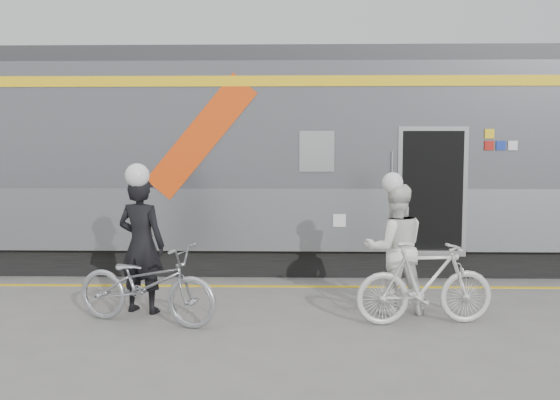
{
  "coord_description": "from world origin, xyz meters",
  "views": [
    {
      "loc": [
        0.77,
        -7.56,
        2.3
      ],
      "look_at": [
        0.57,
        1.6,
        1.5
      ],
      "focal_mm": 38.0,
      "sensor_mm": 36.0,
      "label": 1
    }
  ],
  "objects_px": {
    "man": "(141,245)",
    "bicycle_left": "(146,284)",
    "bicycle_right": "(425,283)",
    "woman": "(395,249)"
  },
  "relations": [
    {
      "from": "woman",
      "to": "man",
      "type": "bearing_deg",
      "value": -5.94
    },
    {
      "from": "woman",
      "to": "bicycle_left",
      "type": "bearing_deg",
      "value": 3.43
    },
    {
      "from": "woman",
      "to": "bicycle_right",
      "type": "relative_size",
      "value": 0.99
    },
    {
      "from": "bicycle_left",
      "to": "woman",
      "type": "height_order",
      "value": "woman"
    },
    {
      "from": "man",
      "to": "bicycle_right",
      "type": "height_order",
      "value": "man"
    },
    {
      "from": "bicycle_right",
      "to": "woman",
      "type": "bearing_deg",
      "value": 22.04
    },
    {
      "from": "bicycle_left",
      "to": "bicycle_right",
      "type": "distance_m",
      "value": 3.64
    },
    {
      "from": "man",
      "to": "bicycle_left",
      "type": "bearing_deg",
      "value": 127.01
    },
    {
      "from": "bicycle_right",
      "to": "bicycle_left",
      "type": "bearing_deg",
      "value": 84.05
    },
    {
      "from": "bicycle_left",
      "to": "bicycle_right",
      "type": "relative_size",
      "value": 1.1
    }
  ]
}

